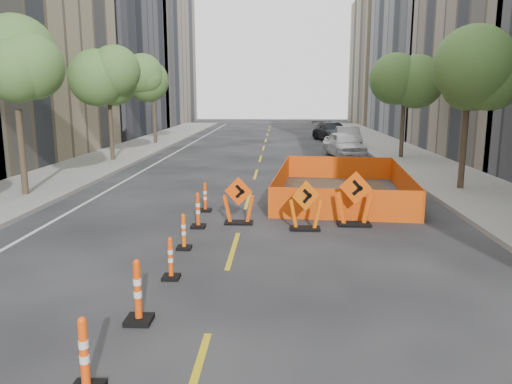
{
  "coord_description": "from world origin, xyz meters",
  "views": [
    {
      "loc": [
        1.13,
        -7.99,
        3.86
      ],
      "look_at": [
        0.48,
        5.96,
        1.1
      ],
      "focal_mm": 35.0,
      "sensor_mm": 36.0,
      "label": 1
    }
  ],
  "objects_px": {
    "channelizer_5": "(198,210)",
    "parked_car_near": "(344,144)",
    "channelizer_1": "(84,355)",
    "parked_car_far": "(332,131)",
    "channelizer_6": "(205,197)",
    "chevron_sign_left": "(239,201)",
    "channelizer_3": "(171,258)",
    "chevron_sign_right": "(355,198)",
    "parked_car_mid": "(348,137)",
    "channelizer_2": "(138,291)",
    "chevron_sign_center": "(305,205)",
    "channelizer_4": "(184,232)"
  },
  "relations": [
    {
      "from": "channelizer_4",
      "to": "parked_car_mid",
      "type": "bearing_deg",
      "value": 73.26
    },
    {
      "from": "channelizer_6",
      "to": "parked_car_near",
      "type": "distance_m",
      "value": 16.37
    },
    {
      "from": "channelizer_5",
      "to": "chevron_sign_center",
      "type": "relative_size",
      "value": 0.72
    },
    {
      "from": "channelizer_5",
      "to": "chevron_sign_left",
      "type": "distance_m",
      "value": 1.27
    },
    {
      "from": "chevron_sign_right",
      "to": "parked_car_near",
      "type": "bearing_deg",
      "value": 108.37
    },
    {
      "from": "parked_car_near",
      "to": "parked_car_mid",
      "type": "distance_m",
      "value": 5.27
    },
    {
      "from": "channelizer_6",
      "to": "chevron_sign_left",
      "type": "height_order",
      "value": "chevron_sign_left"
    },
    {
      "from": "parked_car_near",
      "to": "chevron_sign_center",
      "type": "bearing_deg",
      "value": -110.94
    },
    {
      "from": "parked_car_mid",
      "to": "chevron_sign_center",
      "type": "bearing_deg",
      "value": -98.53
    },
    {
      "from": "chevron_sign_center",
      "to": "chevron_sign_right",
      "type": "xyz_separation_m",
      "value": [
        1.48,
        0.55,
        0.1
      ]
    },
    {
      "from": "channelizer_1",
      "to": "parked_car_far",
      "type": "bearing_deg",
      "value": 79.2
    },
    {
      "from": "chevron_sign_right",
      "to": "parked_car_far",
      "type": "height_order",
      "value": "chevron_sign_right"
    },
    {
      "from": "chevron_sign_left",
      "to": "channelizer_2",
      "type": "bearing_deg",
      "value": -87.89
    },
    {
      "from": "channelizer_3",
      "to": "chevron_sign_center",
      "type": "bearing_deg",
      "value": 53.11
    },
    {
      "from": "chevron_sign_left",
      "to": "chevron_sign_center",
      "type": "height_order",
      "value": "chevron_sign_center"
    },
    {
      "from": "channelizer_1",
      "to": "parked_car_far",
      "type": "distance_m",
      "value": 36.77
    },
    {
      "from": "channelizer_6",
      "to": "parked_car_mid",
      "type": "xyz_separation_m",
      "value": [
        7.39,
        20.23,
        0.27
      ]
    },
    {
      "from": "channelizer_2",
      "to": "channelizer_3",
      "type": "xyz_separation_m",
      "value": [
        0.11,
        2.06,
        -0.11
      ]
    },
    {
      "from": "chevron_sign_left",
      "to": "parked_car_mid",
      "type": "xyz_separation_m",
      "value": [
        6.14,
        21.78,
        0.04
      ]
    },
    {
      "from": "channelizer_2",
      "to": "chevron_sign_right",
      "type": "height_order",
      "value": "chevron_sign_right"
    },
    {
      "from": "channelizer_1",
      "to": "chevron_sign_left",
      "type": "relative_size",
      "value": 0.74
    },
    {
      "from": "channelizer_1",
      "to": "parked_car_mid",
      "type": "relative_size",
      "value": 0.23
    },
    {
      "from": "channelizer_6",
      "to": "chevron_sign_right",
      "type": "bearing_deg",
      "value": -18.8
    },
    {
      "from": "channelizer_6",
      "to": "chevron_sign_right",
      "type": "height_order",
      "value": "chevron_sign_right"
    },
    {
      "from": "channelizer_3",
      "to": "parked_car_near",
      "type": "xyz_separation_m",
      "value": [
        6.31,
        21.21,
        0.32
      ]
    },
    {
      "from": "channelizer_6",
      "to": "parked_car_mid",
      "type": "relative_size",
      "value": 0.21
    },
    {
      "from": "chevron_sign_right",
      "to": "parked_car_mid",
      "type": "relative_size",
      "value": 0.36
    },
    {
      "from": "channelizer_4",
      "to": "channelizer_5",
      "type": "bearing_deg",
      "value": 89.2
    },
    {
      "from": "channelizer_2",
      "to": "channelizer_6",
      "type": "height_order",
      "value": "channelizer_2"
    },
    {
      "from": "chevron_sign_right",
      "to": "parked_car_mid",
      "type": "height_order",
      "value": "chevron_sign_right"
    },
    {
      "from": "parked_car_far",
      "to": "parked_car_near",
      "type": "bearing_deg",
      "value": -106.19
    },
    {
      "from": "channelizer_5",
      "to": "parked_car_near",
      "type": "height_order",
      "value": "parked_car_near"
    },
    {
      "from": "channelizer_4",
      "to": "channelizer_2",
      "type": "bearing_deg",
      "value": -89.99
    },
    {
      "from": "channelizer_2",
      "to": "channelizer_5",
      "type": "relative_size",
      "value": 1.08
    },
    {
      "from": "channelizer_6",
      "to": "parked_car_near",
      "type": "relative_size",
      "value": 0.22
    },
    {
      "from": "channelizer_4",
      "to": "channelizer_5",
      "type": "distance_m",
      "value": 2.06
    },
    {
      "from": "channelizer_3",
      "to": "chevron_sign_right",
      "type": "xyz_separation_m",
      "value": [
        4.51,
        4.58,
        0.36
      ]
    },
    {
      "from": "parked_car_mid",
      "to": "chevron_sign_left",
      "type": "bearing_deg",
      "value": -103.7
    },
    {
      "from": "channelizer_2",
      "to": "parked_car_mid",
      "type": "relative_size",
      "value": 0.25
    },
    {
      "from": "chevron_sign_left",
      "to": "channelizer_3",
      "type": "bearing_deg",
      "value": -90.86
    },
    {
      "from": "chevron_sign_right",
      "to": "chevron_sign_center",
      "type": "bearing_deg",
      "value": -135.21
    },
    {
      "from": "chevron_sign_center",
      "to": "channelizer_4",
      "type": "bearing_deg",
      "value": -172.61
    },
    {
      "from": "channelizer_3",
      "to": "parked_car_near",
      "type": "distance_m",
      "value": 22.13
    },
    {
      "from": "parked_car_mid",
      "to": "parked_car_far",
      "type": "relative_size",
      "value": 0.86
    },
    {
      "from": "channelizer_5",
      "to": "channelizer_4",
      "type": "bearing_deg",
      "value": -90.8
    },
    {
      "from": "channelizer_5",
      "to": "chevron_sign_center",
      "type": "xyz_separation_m",
      "value": [
        3.12,
        -0.08,
        0.2
      ]
    },
    {
      "from": "chevron_sign_right",
      "to": "parked_car_mid",
      "type": "bearing_deg",
      "value": 107.49
    },
    {
      "from": "parked_car_near",
      "to": "parked_car_far",
      "type": "relative_size",
      "value": 0.85
    },
    {
      "from": "parked_car_mid",
      "to": "channelizer_2",
      "type": "bearing_deg",
      "value": -102.38
    },
    {
      "from": "chevron_sign_left",
      "to": "chevron_sign_center",
      "type": "distance_m",
      "value": 2.05
    }
  ]
}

